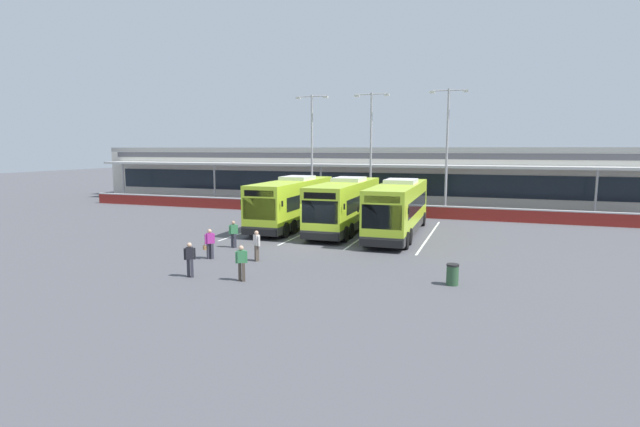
{
  "coord_description": "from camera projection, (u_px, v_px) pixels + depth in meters",
  "views": [
    {
      "loc": [
        9.97,
        -27.19,
        5.9
      ],
      "look_at": [
        -0.59,
        3.0,
        1.6
      ],
      "focal_mm": 27.21,
      "sensor_mm": 36.0,
      "label": 1
    }
  ],
  "objects": [
    {
      "name": "bay_stripe_centre",
      "position": [
        430.0,
        236.0,
        33.03
      ],
      "size": [
        0.14,
        13.0,
        0.01
      ],
      "primitive_type": "cube",
      "color": "silver",
      "rests_on": "ground"
    },
    {
      "name": "pedestrian_approaching_bus",
      "position": [
        241.0,
        262.0,
        21.64
      ],
      "size": [
        0.51,
        0.36,
        1.62
      ],
      "color": "#4C4238",
      "rests_on": "ground"
    },
    {
      "name": "red_barrier_wall",
      "position": [
        369.0,
        209.0,
        42.97
      ],
      "size": [
        60.0,
        0.4,
        1.1
      ],
      "color": "maroon",
      "rests_on": "ground"
    },
    {
      "name": "pedestrian_near_bin",
      "position": [
        233.0,
        233.0,
        28.96
      ],
      "size": [
        0.49,
        0.38,
        1.62
      ],
      "color": "#33333D",
      "rests_on": "ground"
    },
    {
      "name": "coach_bus_leftmost",
      "position": [
        293.0,
        203.0,
        36.74
      ],
      "size": [
        3.08,
        12.2,
        3.78
      ],
      "color": "#B7DB2D",
      "rests_on": "ground"
    },
    {
      "name": "bay_stripe_west",
      "position": [
        314.0,
        229.0,
        35.78
      ],
      "size": [
        0.14,
        13.0,
        0.01
      ],
      "primitive_type": "cube",
      "color": "silver",
      "rests_on": "ground"
    },
    {
      "name": "lamp_post_east",
      "position": [
        447.0,
        144.0,
        42.21
      ],
      "size": [
        3.24,
        0.28,
        11.0
      ],
      "color": "#9E9EA3",
      "rests_on": "ground"
    },
    {
      "name": "pedestrian_with_handbag",
      "position": [
        210.0,
        243.0,
        26.0
      ],
      "size": [
        0.56,
        0.58,
        1.62
      ],
      "color": "#33333D",
      "rests_on": "ground"
    },
    {
      "name": "coach_bus_centre",
      "position": [
        398.0,
        209.0,
        33.08
      ],
      "size": [
        3.08,
        12.2,
        3.78
      ],
      "color": "#B7DB2D",
      "rests_on": "ground"
    },
    {
      "name": "ground_plane",
      "position": [
        313.0,
        246.0,
        29.48
      ],
      "size": [
        200.0,
        200.0,
        0.0
      ],
      "primitive_type": "plane",
      "color": "#4C4C51"
    },
    {
      "name": "pedestrian_child",
      "position": [
        190.0,
        258.0,
        22.31
      ],
      "size": [
        0.5,
        0.38,
        1.62
      ],
      "color": "#33333D",
      "rests_on": "ground"
    },
    {
      "name": "lamp_post_west",
      "position": [
        312.0,
        144.0,
        47.02
      ],
      "size": [
        3.24,
        0.28,
        11.0
      ],
      "color": "#9E9EA3",
      "rests_on": "ground"
    },
    {
      "name": "coach_bus_left_centre",
      "position": [
        345.0,
        205.0,
        35.21
      ],
      "size": [
        3.08,
        12.2,
        3.78
      ],
      "color": "#B7DB2D",
      "rests_on": "ground"
    },
    {
      "name": "litter_bin",
      "position": [
        452.0,
        274.0,
        21.05
      ],
      "size": [
        0.54,
        0.54,
        0.93
      ],
      "color": "#2D5133",
      "rests_on": "ground"
    },
    {
      "name": "lamp_post_centre",
      "position": [
        371.0,
        144.0,
        45.14
      ],
      "size": [
        3.24,
        0.28,
        11.0
      ],
      "color": "#9E9EA3",
      "rests_on": "ground"
    },
    {
      "name": "pedestrian_in_dark_coat",
      "position": [
        257.0,
        245.0,
        25.52
      ],
      "size": [
        0.5,
        0.41,
        1.62
      ],
      "color": "#4C4238",
      "rests_on": "ground"
    },
    {
      "name": "terminal_building",
      "position": [
        395.0,
        174.0,
        54.25
      ],
      "size": [
        70.0,
        13.0,
        6.0
      ],
      "color": "beige",
      "rests_on": "ground"
    },
    {
      "name": "bay_stripe_far_west",
      "position": [
        263.0,
        226.0,
        37.16
      ],
      "size": [
        0.14,
        13.0,
        0.01
      ],
      "primitive_type": "cube",
      "color": "silver",
      "rests_on": "ground"
    },
    {
      "name": "bay_stripe_mid_west",
      "position": [
        370.0,
        232.0,
        34.41
      ],
      "size": [
        0.14,
        13.0,
        0.01
      ],
      "primitive_type": "cube",
      "color": "silver",
      "rests_on": "ground"
    }
  ]
}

